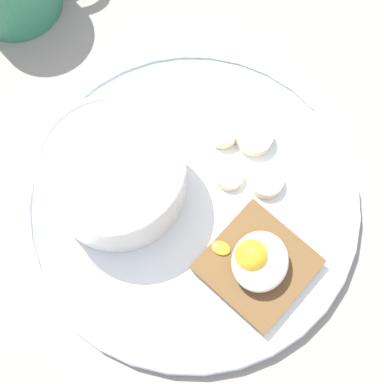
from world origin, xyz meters
TOP-DOWN VIEW (x-y plane):
  - ground_plane at (0.00, 0.00)cm, footprint 120.00×120.00cm
  - plate at (0.00, 0.00)cm, footprint 30.65×30.65cm
  - oatmeal_bowl at (1.09, -6.63)cm, footprint 12.44×12.44cm
  - toast_slice at (4.05, 7.36)cm, footprint 11.01×11.01cm
  - poached_egg at (4.04, 7.12)cm, footprint 5.23×6.69cm
  - banana_slice_front at (-7.35, 3.63)cm, footprint 4.26×4.18cm
  - banana_slice_left at (-3.04, 2.57)cm, footprint 3.84×3.84cm
  - banana_slice_back at (-6.93, 0.69)cm, footprint 3.68×3.64cm
  - banana_slice_right at (-3.60, 5.91)cm, footprint 4.43×4.43cm

SIDE VIEW (x-z plane):
  - ground_plane at x=0.00cm, z-range 0.00..2.00cm
  - plate at x=0.00cm, z-range 2.00..3.60cm
  - banana_slice_left at x=-3.04cm, z-range 2.96..4.05cm
  - banana_slice_right at x=-3.60cm, z-range 2.97..4.16cm
  - banana_slice_back at x=-6.93cm, z-range 2.96..4.42cm
  - toast_slice at x=4.05cm, z-range 3.08..4.32cm
  - banana_slice_front at x=-7.35cm, z-range 2.92..4.59cm
  - poached_egg at x=4.04cm, z-range 3.92..7.36cm
  - oatmeal_bowl at x=1.09cm, z-range 3.06..9.63cm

